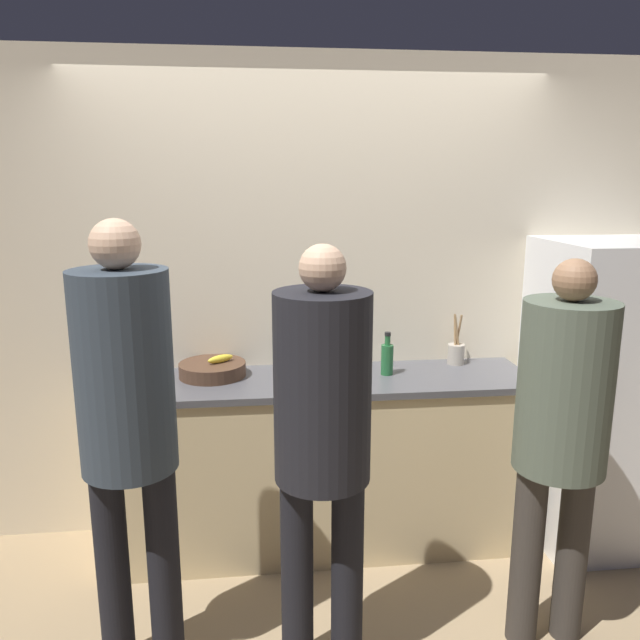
# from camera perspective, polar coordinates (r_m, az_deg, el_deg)

# --- Properties ---
(ground_plane) EXTENTS (14.00, 14.00, 0.00)m
(ground_plane) POSITION_cam_1_polar(r_m,az_deg,el_deg) (3.40, 0.27, -22.43)
(ground_plane) COLOR #9E8460
(wall_back) EXTENTS (5.20, 0.06, 2.60)m
(wall_back) POSITION_cam_1_polar(r_m,az_deg,el_deg) (3.44, -0.88, 1.75)
(wall_back) COLOR beige
(wall_back) RESTS_ON ground_plane
(counter) EXTENTS (2.25, 0.58, 0.95)m
(counter) POSITION_cam_1_polar(r_m,az_deg,el_deg) (3.44, -0.37, -12.78)
(counter) COLOR beige
(counter) RESTS_ON ground_plane
(refrigerator) EXTENTS (0.75, 0.72, 1.65)m
(refrigerator) POSITION_cam_1_polar(r_m,az_deg,el_deg) (3.72, 24.87, -6.16)
(refrigerator) COLOR white
(refrigerator) RESTS_ON ground_plane
(person_left) EXTENTS (0.36, 0.36, 1.82)m
(person_left) POSITION_cam_1_polar(r_m,az_deg,el_deg) (2.48, -17.21, -8.03)
(person_left) COLOR black
(person_left) RESTS_ON ground_plane
(person_center) EXTENTS (0.37, 0.37, 1.73)m
(person_center) POSITION_cam_1_polar(r_m,az_deg,el_deg) (2.39, 0.22, -9.58)
(person_center) COLOR black
(person_center) RESTS_ON ground_plane
(person_right) EXTENTS (0.37, 0.37, 1.66)m
(person_right) POSITION_cam_1_polar(r_m,az_deg,el_deg) (2.73, 21.22, -8.61)
(person_right) COLOR #38332D
(person_right) RESTS_ON ground_plane
(fruit_bowl) EXTENTS (0.35, 0.35, 0.11)m
(fruit_bowl) POSITION_cam_1_polar(r_m,az_deg,el_deg) (3.32, -9.79, -4.44)
(fruit_bowl) COLOR #4C3323
(fruit_bowl) RESTS_ON counter
(utensil_crock) EXTENTS (0.09, 0.09, 0.28)m
(utensil_crock) POSITION_cam_1_polar(r_m,az_deg,el_deg) (3.55, 12.33, -2.91)
(utensil_crock) COLOR #ADA393
(utensil_crock) RESTS_ON counter
(bottle_green) EXTENTS (0.06, 0.06, 0.23)m
(bottle_green) POSITION_cam_1_polar(r_m,az_deg,el_deg) (3.30, 6.16, -3.47)
(bottle_green) COLOR #236033
(bottle_green) RESTS_ON counter
(bottle_clear) EXTENTS (0.05, 0.05, 0.22)m
(bottle_clear) POSITION_cam_1_polar(r_m,az_deg,el_deg) (3.20, 0.41, -4.01)
(bottle_clear) COLOR silver
(bottle_clear) RESTS_ON counter
(cup_red) EXTENTS (0.09, 0.09, 0.08)m
(cup_red) POSITION_cam_1_polar(r_m,az_deg,el_deg) (3.46, -16.80, -4.02)
(cup_red) COLOR #A33D33
(cup_red) RESTS_ON counter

